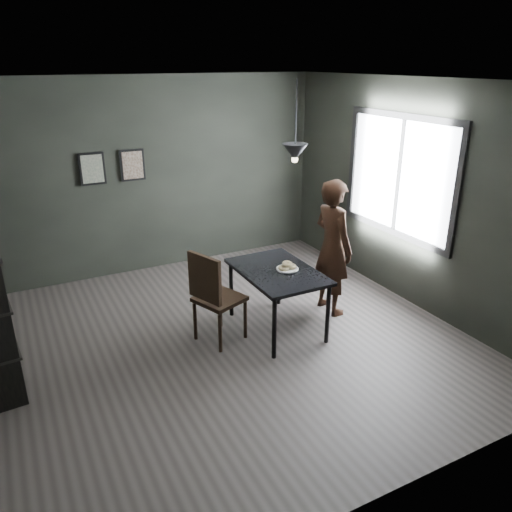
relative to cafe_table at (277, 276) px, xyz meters
name	(u,v)px	position (x,y,z in m)	size (l,w,h in m)	color
ground	(231,340)	(-0.60, 0.00, -0.67)	(5.00, 5.00, 0.00)	#37312F
back_wall	(157,176)	(-0.60, 2.50, 0.73)	(5.00, 0.10, 2.80)	black
ceiling	(225,81)	(-0.60, 0.00, 2.13)	(5.00, 5.00, 0.02)	silver
window_assembly	(399,176)	(1.87, 0.20, 0.93)	(0.04, 1.96, 1.56)	white
cafe_table	(277,276)	(0.00, 0.00, 0.00)	(0.80, 1.20, 0.75)	black
white_plate	(287,269)	(0.10, -0.05, 0.08)	(0.23, 0.23, 0.01)	white
donut_pile	(287,266)	(0.10, -0.05, 0.13)	(0.22, 0.17, 0.09)	beige
woman	(333,247)	(0.83, 0.10, 0.18)	(0.62, 0.41, 1.70)	black
wood_chair	(213,293)	(-0.78, 0.05, -0.06)	(0.61, 0.61, 1.08)	black
pendant_lamp	(295,152)	(0.25, 0.10, 1.38)	(0.28, 0.28, 0.86)	black
framed_print_left	(92,169)	(-1.50, 2.47, 0.93)	(0.34, 0.04, 0.44)	black
framed_print_right	(133,165)	(-0.95, 2.47, 0.93)	(0.34, 0.04, 0.44)	black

